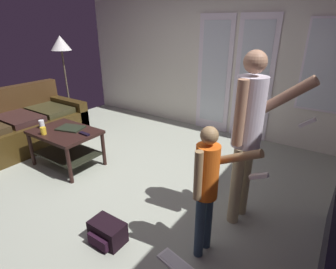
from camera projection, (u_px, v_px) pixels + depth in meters
ground_plane at (126, 181)px, 3.36m from camera, size 5.55×4.65×0.02m
wall_back_with_doors at (215, 51)px, 4.53m from camera, size 5.55×0.09×2.90m
leather_couch at (19, 129)px, 4.20m from camera, size 0.98×1.92×0.89m
coffee_table at (66, 140)px, 3.60m from camera, size 0.90×0.63×0.51m
person_adult at (249, 127)px, 2.35m from camera, size 0.65×0.45×1.65m
person_child at (208, 182)px, 2.05m from camera, size 0.53×0.31×1.16m
floor_lamp at (61, 48)px, 4.88m from camera, size 0.37×0.37×1.64m
backpack at (107, 232)px, 2.39m from camera, size 0.32×0.24×0.20m
loose_keyboard at (181, 267)px, 2.15m from camera, size 0.46×0.22×0.02m
laptop_closed at (71, 128)px, 3.60m from camera, size 0.39×0.33×0.02m
cup_near_edge at (43, 131)px, 3.41m from camera, size 0.07×0.07×0.10m
cup_by_laptop at (42, 124)px, 3.62m from camera, size 0.07×0.07×0.11m
tv_remote_black at (84, 134)px, 3.41m from camera, size 0.17×0.06×0.02m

